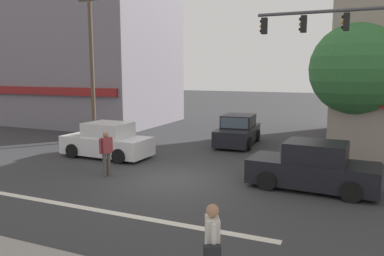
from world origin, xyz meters
The scene contains 11 objects.
ground_plane centered at (0.00, 0.00, 0.00)m, with size 120.00×120.00×0.00m, color #333335.
lane_marking_stripe centered at (0.00, -3.50, 0.00)m, with size 9.00×0.24×0.01m, color silver.
building_left_block centered at (-12.89, 11.57, 4.93)m, with size 12.14×9.02×9.86m.
street_tree centered at (5.85, 6.09, 3.94)m, with size 3.94×3.94×5.92m.
utility_pole_near_left centered at (-7.42, 5.21, 4.17)m, with size 1.40×0.22×8.04m.
traffic_light_mast centered at (5.81, 2.75, 4.30)m, with size 4.89×0.27×6.20m.
sedan_crossing_center centered at (4.72, 0.92, 0.71)m, with size 4.20×2.08×1.58m.
sedan_crossing_rightbound centered at (0.29, 7.34, 0.71)m, with size 2.08×4.20×1.58m.
sedan_crossing_leftbound centered at (-4.33, 2.13, 0.71)m, with size 4.15×1.99×1.58m.
pedestrian_foreground_with_bag centered at (3.77, -6.09, 0.95)m, with size 0.44×0.68×1.67m.
pedestrian_mid_crossing centered at (-2.47, -0.47, 0.95)m, with size 0.34×0.54×1.67m.
Camera 1 is at (5.79, -11.65, 3.84)m, focal length 35.00 mm.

